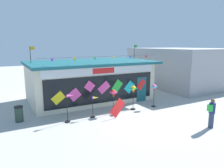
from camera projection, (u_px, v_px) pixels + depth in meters
name	position (u px, v px, depth m)	size (l,w,h in m)	color
ground_plane	(142.00, 120.00, 13.05)	(80.00, 80.00, 0.00)	#ADAAA5
kite_shop_building	(90.00, 80.00, 17.78)	(10.06, 6.11, 4.58)	beige
wind_spinner_far_left	(69.00, 104.00, 12.52)	(0.60, 0.32, 1.71)	black
wind_spinner_left	(94.00, 104.00, 13.43)	(0.58, 0.31, 1.36)	black
wind_spinner_center_left	(113.00, 95.00, 14.10)	(0.38, 0.38, 1.64)	black
wind_spinner_center_right	(133.00, 91.00, 14.89)	(0.36, 0.36, 1.75)	black
wind_spinner_right	(154.00, 89.00, 15.55)	(0.35, 0.35, 1.72)	black
person_near_camera	(212.00, 113.00, 11.66)	(0.45, 0.34, 1.68)	#333D56
trash_bin	(19.00, 114.00, 12.69)	(0.52, 0.52, 0.96)	#2D4238
display_kite_on_ground	(118.00, 108.00, 13.40)	(0.64, 0.03, 1.16)	red
neighbour_building	(180.00, 67.00, 23.97)	(7.91, 9.96, 4.20)	#99999E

